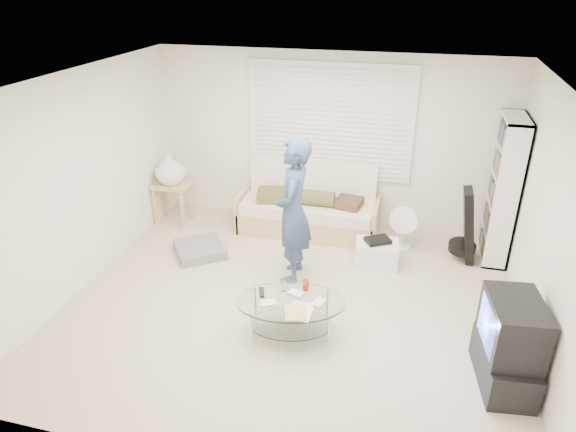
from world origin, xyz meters
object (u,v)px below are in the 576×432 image
(futon_sofa, at_px, (309,210))
(tv_unit, at_px, (509,344))
(coffee_table, at_px, (291,307))
(bookshelf, at_px, (502,190))

(futon_sofa, distance_m, tv_unit, 3.52)
(futon_sofa, relative_size, coffee_table, 1.60)
(bookshelf, bearing_deg, coffee_table, -133.79)
(futon_sofa, xyz_separation_m, tv_unit, (2.40, -2.57, 0.11))
(bookshelf, height_order, tv_unit, bookshelf)
(tv_unit, xyz_separation_m, coffee_table, (-2.06, 0.18, -0.09))
(futon_sofa, bearing_deg, coffee_table, -81.88)
(bookshelf, distance_m, tv_unit, 2.51)
(tv_unit, relative_size, coffee_table, 0.70)
(futon_sofa, relative_size, tv_unit, 2.27)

